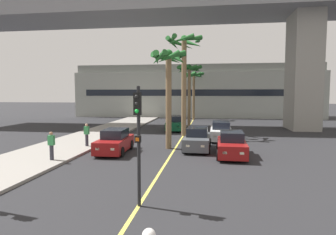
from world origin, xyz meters
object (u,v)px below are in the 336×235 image
(car_queue_front, at_px, (175,124))
(palm_tree_mid_median, at_px, (194,80))
(palm_tree_farthest_median, at_px, (189,75))
(car_queue_third, at_px, (115,142))
(palm_tree_far_median, at_px, (184,59))
(pedestrian_mid_block, at_px, (87,134))
(car_queue_fourth, at_px, (231,145))
(car_queue_fifth, at_px, (197,139))
(car_queue_second, at_px, (221,132))
(pedestrian_far_along, at_px, (51,145))
(traffic_light_median_near, at_px, (138,130))
(palm_tree_near_median, at_px, (169,71))

(car_queue_front, height_order, palm_tree_mid_median, palm_tree_mid_median)
(car_queue_front, relative_size, palm_tree_farthest_median, 0.57)
(car_queue_front, relative_size, car_queue_third, 1.00)
(palm_tree_far_median, distance_m, pedestrian_mid_block, 11.20)
(car_queue_fourth, xyz_separation_m, car_queue_fifth, (-2.21, 1.83, 0.00))
(car_queue_second, relative_size, pedestrian_far_along, 2.56)
(car_queue_fifth, bearing_deg, palm_tree_far_median, 103.46)
(traffic_light_median_near, bearing_deg, palm_tree_far_median, 89.91)
(car_queue_second, relative_size, traffic_light_median_near, 0.99)
(car_queue_third, xyz_separation_m, palm_tree_near_median, (3.35, 1.88, 4.78))
(car_queue_fourth, relative_size, pedestrian_far_along, 2.55)
(car_queue_third, bearing_deg, palm_tree_mid_median, 81.15)
(car_queue_third, distance_m, pedestrian_far_along, 4.16)
(car_queue_fourth, relative_size, palm_tree_near_median, 0.59)
(palm_tree_near_median, bearing_deg, pedestrian_mid_block, -173.80)
(pedestrian_mid_block, bearing_deg, car_queue_front, 64.16)
(palm_tree_far_median, bearing_deg, palm_tree_mid_median, 90.03)
(traffic_light_median_near, distance_m, palm_tree_mid_median, 33.63)
(car_queue_fourth, height_order, palm_tree_far_median, palm_tree_far_median)
(car_queue_front, height_order, car_queue_third, same)
(car_queue_front, xyz_separation_m, car_queue_fifth, (2.75, -10.09, 0.00))
(car_queue_front, relative_size, pedestrian_far_along, 2.56)
(car_queue_fourth, distance_m, pedestrian_far_along, 10.74)
(car_queue_third, distance_m, palm_tree_near_median, 6.13)
(car_queue_fifth, height_order, pedestrian_far_along, pedestrian_far_along)
(car_queue_second, height_order, pedestrian_mid_block, pedestrian_mid_block)
(palm_tree_far_median, bearing_deg, pedestrian_mid_block, -132.48)
(car_queue_fourth, bearing_deg, palm_tree_mid_median, 98.64)
(pedestrian_mid_block, relative_size, pedestrian_far_along, 1.00)
(pedestrian_far_along, bearing_deg, palm_tree_mid_median, 76.83)
(car_queue_front, xyz_separation_m, pedestrian_mid_block, (-5.14, -10.62, 0.28))
(car_queue_fourth, bearing_deg, pedestrian_mid_block, 172.63)
(palm_tree_mid_median, relative_size, palm_tree_far_median, 0.78)
(palm_tree_mid_median, height_order, pedestrian_far_along, palm_tree_mid_median)
(pedestrian_far_along, bearing_deg, car_queue_third, 49.90)
(car_queue_front, distance_m, car_queue_third, 12.15)
(car_queue_third, xyz_separation_m, palm_tree_far_median, (3.85, 8.19, 6.33))
(car_queue_third, height_order, palm_tree_near_median, palm_tree_near_median)
(palm_tree_near_median, bearing_deg, car_queue_front, 94.10)
(car_queue_fourth, relative_size, palm_tree_mid_median, 0.58)
(car_queue_fourth, xyz_separation_m, palm_tree_near_median, (-4.25, 1.94, 4.78))
(traffic_light_median_near, height_order, pedestrian_far_along, traffic_light_median_near)
(car_queue_second, height_order, traffic_light_median_near, traffic_light_median_near)
(palm_tree_farthest_median, bearing_deg, car_queue_fourth, -76.63)
(palm_tree_mid_median, height_order, pedestrian_mid_block, palm_tree_mid_median)
(car_queue_third, relative_size, car_queue_fourth, 1.01)
(car_queue_fifth, relative_size, pedestrian_far_along, 2.55)
(car_queue_fourth, height_order, palm_tree_farthest_median, palm_tree_farthest_median)
(car_queue_third, relative_size, car_queue_fifth, 1.01)
(palm_tree_mid_median, height_order, palm_tree_farthest_median, palm_tree_farthest_median)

